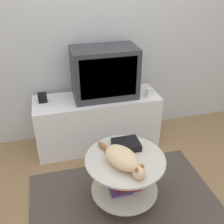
{
  "coord_description": "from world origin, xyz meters",
  "views": [
    {
      "loc": [
        -0.5,
        -1.52,
        1.83
      ],
      "look_at": [
        0.0,
        0.43,
        0.66
      ],
      "focal_mm": 42.0,
      "sensor_mm": 36.0,
      "label": 1
    }
  ],
  "objects_px": {
    "speaker": "(43,98)",
    "tv": "(105,73)",
    "cat": "(123,159)",
    "dvd_box": "(126,145)"
  },
  "relations": [
    {
      "from": "cat",
      "to": "speaker",
      "type": "bearing_deg",
      "value": -175.17
    },
    {
      "from": "tv",
      "to": "speaker",
      "type": "distance_m",
      "value": 0.68
    },
    {
      "from": "dvd_box",
      "to": "cat",
      "type": "relative_size",
      "value": 0.43
    },
    {
      "from": "speaker",
      "to": "cat",
      "type": "height_order",
      "value": "speaker"
    },
    {
      "from": "tv",
      "to": "dvd_box",
      "type": "height_order",
      "value": "tv"
    },
    {
      "from": "cat",
      "to": "tv",
      "type": "bearing_deg",
      "value": 151.0
    },
    {
      "from": "tv",
      "to": "cat",
      "type": "relative_size",
      "value": 1.28
    },
    {
      "from": "speaker",
      "to": "tv",
      "type": "bearing_deg",
      "value": -2.91
    },
    {
      "from": "tv",
      "to": "dvd_box",
      "type": "relative_size",
      "value": 2.98
    },
    {
      "from": "tv",
      "to": "dvd_box",
      "type": "bearing_deg",
      "value": -90.33
    }
  ]
}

